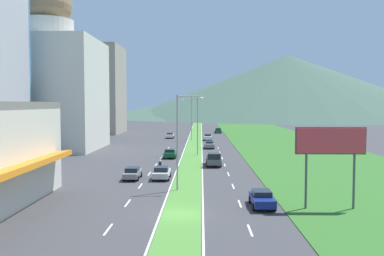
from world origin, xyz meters
name	(u,v)px	position (x,y,z in m)	size (l,w,h in m)	color
ground_plane	(182,215)	(0.00, 0.00, 0.00)	(600.00, 600.00, 0.00)	#38383A
grass_median	(194,144)	(0.00, 60.00, 0.03)	(3.20, 240.00, 0.06)	#477F33
grass_verge_right	(286,144)	(20.60, 60.00, 0.03)	(24.00, 240.00, 0.06)	#2D6023
lane_dash_left_2	(108,229)	(-5.10, -4.11, 0.01)	(0.16, 2.80, 0.01)	silver
lane_dash_left_3	(128,203)	(-5.10, 3.84, 0.01)	(0.16, 2.80, 0.01)	silver
lane_dash_left_4	(140,186)	(-5.10, 11.78, 0.01)	(0.16, 2.80, 0.01)	silver
lane_dash_left_5	(149,174)	(-5.10, 19.73, 0.01)	(0.16, 2.80, 0.01)	silver
lane_dash_left_6	(156,165)	(-5.10, 27.67, 0.01)	(0.16, 2.80, 0.01)	silver
lane_dash_left_7	(161,158)	(-5.10, 35.62, 0.01)	(0.16, 2.80, 0.01)	silver
lane_dash_left_8	(165,152)	(-5.10, 43.57, 0.01)	(0.16, 2.80, 0.01)	silver
lane_dash_left_9	(169,148)	(-5.10, 51.51, 0.01)	(0.16, 2.80, 0.01)	silver
lane_dash_right_2	(250,230)	(5.10, -4.11, 0.01)	(0.16, 2.80, 0.01)	silver
lane_dash_right_3	(240,204)	(5.10, 3.84, 0.01)	(0.16, 2.80, 0.01)	silver
lane_dash_right_4	(233,186)	(5.10, 11.78, 0.01)	(0.16, 2.80, 0.01)	silver
lane_dash_right_5	(228,174)	(5.10, 19.73, 0.01)	(0.16, 2.80, 0.01)	silver
lane_dash_right_6	(225,165)	(5.10, 27.67, 0.01)	(0.16, 2.80, 0.01)	silver
lane_dash_right_7	(222,158)	(5.10, 35.62, 0.01)	(0.16, 2.80, 0.01)	silver
lane_dash_right_8	(220,152)	(5.10, 43.57, 0.01)	(0.16, 2.80, 0.01)	silver
lane_dash_right_9	(218,148)	(5.10, 51.51, 0.01)	(0.16, 2.80, 0.01)	silver
edge_line_median_left	(186,144)	(-1.75, 60.00, 0.01)	(0.16, 240.00, 0.01)	silver
edge_line_median_right	(202,144)	(1.75, 60.00, 0.01)	(0.16, 240.00, 0.01)	silver
domed_building	(49,84)	(-28.67, 48.94, 12.91)	(19.70, 19.70, 33.11)	beige
midrise_colored	(92,90)	(-31.97, 94.45, 13.34)	(17.97, 17.97, 26.68)	#9E9384
hill_far_left	(10,97)	(-117.66, 224.42, 13.39)	(139.11, 139.11, 26.77)	#516B56
hill_far_center	(247,102)	(34.86, 267.81, 10.15)	(213.60, 213.60, 20.29)	#3D5647
hill_far_right	(287,86)	(60.26, 252.25, 21.00)	(216.94, 216.94, 42.01)	#3D5647
street_lamp_near	(180,136)	(-0.60, 9.48, 5.68)	(2.83, 0.43, 9.96)	#99999E
street_lamp_mid	(196,123)	(0.66, 39.29, 5.73)	(2.88, 0.42, 10.05)	#99999E
street_lamp_far	(193,116)	(-0.55, 69.18, 6.07)	(2.84, 0.37, 10.73)	#99999E
billboard_roadside	(331,145)	(12.62, 2.03, 5.51)	(6.02, 0.28, 7.07)	#4C4C51
car_0	(209,145)	(3.28, 51.00, 0.76)	(1.95, 4.72, 1.45)	slate
car_1	(170,135)	(-6.57, 75.32, 0.76)	(1.94, 4.08, 1.46)	silver
car_2	(208,137)	(3.22, 69.30, 0.80)	(1.98, 4.14, 1.56)	silver
car_3	(218,131)	(6.83, 95.15, 0.77)	(1.98, 4.18, 1.52)	#0C5128
car_4	(170,153)	(-3.60, 35.61, 0.77)	(2.03, 4.25, 1.51)	#0C5128
car_5	(162,173)	(-3.15, 16.19, 0.76)	(2.04, 4.47, 1.49)	#B2B2B7
car_6	(262,198)	(6.94, 2.74, 0.75)	(1.97, 4.41, 1.44)	navy
car_7	(133,173)	(-6.66, 15.97, 0.74)	(1.87, 4.44, 1.44)	slate
pickup_truck_0	(214,159)	(3.42, 26.83, 0.98)	(2.18, 5.40, 2.00)	#515459
motorcycle_rider	(160,168)	(-3.72, 19.92, 0.75)	(0.36, 2.00, 1.80)	black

